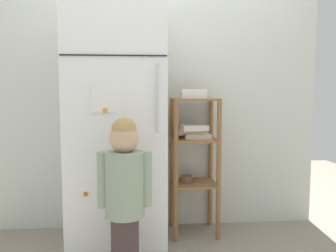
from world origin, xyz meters
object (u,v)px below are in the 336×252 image
(refrigerator, at_px, (118,126))
(pantry_shelf_unit, at_px, (194,149))
(child_standing, at_px, (125,184))
(fruit_bin, at_px, (194,95))

(refrigerator, distance_m, pantry_shelf_unit, 0.64)
(refrigerator, relative_size, pantry_shelf_unit, 1.63)
(refrigerator, height_order, pantry_shelf_unit, refrigerator)
(child_standing, distance_m, fruit_bin, 0.99)
(child_standing, height_order, fruit_bin, fruit_bin)
(refrigerator, distance_m, fruit_bin, 0.64)
(refrigerator, distance_m, child_standing, 0.61)
(pantry_shelf_unit, distance_m, fruit_bin, 0.43)
(child_standing, relative_size, pantry_shelf_unit, 0.91)
(refrigerator, xyz_separation_m, pantry_shelf_unit, (0.59, 0.15, -0.20))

